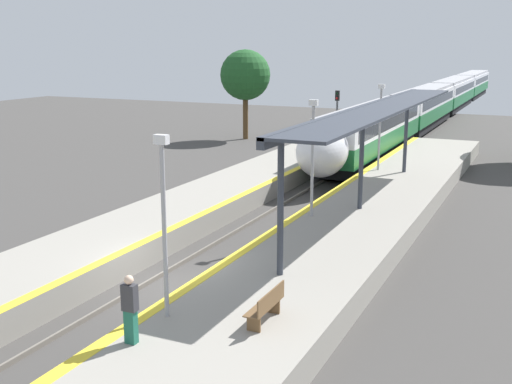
% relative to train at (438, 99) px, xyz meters
% --- Properties ---
extents(ground_plane, '(120.00, 120.00, 0.00)m').
position_rel_train_xyz_m(ground_plane, '(0.00, -52.93, -2.16)').
color(ground_plane, '#423F3D').
extents(rail_left, '(0.08, 90.00, 0.15)m').
position_rel_train_xyz_m(rail_left, '(-0.72, -52.93, -2.09)').
color(rail_left, slate).
rests_on(rail_left, ground_plane).
extents(rail_right, '(0.08, 90.00, 0.15)m').
position_rel_train_xyz_m(rail_right, '(0.72, -52.93, -2.09)').
color(rail_right, slate).
rests_on(rail_right, ground_plane).
extents(train, '(2.79, 78.85, 3.78)m').
position_rel_train_xyz_m(train, '(0.00, 0.00, 0.00)').
color(train, black).
rests_on(train, ground_plane).
extents(platform_right, '(4.80, 64.00, 0.94)m').
position_rel_train_xyz_m(platform_right, '(4.06, -52.93, -1.69)').
color(platform_right, gray).
rests_on(platform_right, ground_plane).
extents(platform_left, '(3.94, 64.00, 0.94)m').
position_rel_train_xyz_m(platform_left, '(-3.63, -52.93, -1.69)').
color(platform_left, gray).
rests_on(platform_left, ground_plane).
extents(platform_bench, '(0.44, 1.64, 0.89)m').
position_rel_train_xyz_m(platform_bench, '(4.95, -56.04, -0.75)').
color(platform_bench, brown).
rests_on(platform_bench, platform_right).
extents(person_waiting, '(0.36, 0.22, 1.71)m').
position_rel_train_xyz_m(person_waiting, '(2.49, -58.45, -0.34)').
color(person_waiting, '#1E604C').
rests_on(person_waiting, platform_right).
extents(railway_signal, '(0.28, 0.28, 4.74)m').
position_rel_train_xyz_m(railway_signal, '(-2.53, -27.02, 0.71)').
color(railway_signal, '#59595E').
rests_on(railway_signal, ground_plane).
extents(lamppost_near, '(0.36, 0.20, 4.79)m').
position_rel_train_xyz_m(lamppost_near, '(2.42, -56.78, 1.55)').
color(lamppost_near, '#9E9EA3').
rests_on(lamppost_near, platform_right).
extents(lamppost_mid, '(0.36, 0.20, 4.79)m').
position_rel_train_xyz_m(lamppost_mid, '(2.42, -45.73, 1.55)').
color(lamppost_mid, '#9E9EA3').
rests_on(lamppost_mid, platform_right).
extents(lamppost_far, '(0.36, 0.20, 4.79)m').
position_rel_train_xyz_m(lamppost_far, '(2.42, -34.68, 1.55)').
color(lamppost_far, '#9E9EA3').
rests_on(lamppost_far, platform_right).
extents(station_canopy, '(2.02, 20.91, 4.47)m').
position_rel_train_xyz_m(station_canopy, '(4.48, -43.71, 2.97)').
color(station_canopy, '#333842').
rests_on(station_canopy, platform_right).
extents(background_tree_left, '(4.18, 4.18, 7.46)m').
position_rel_train_xyz_m(background_tree_left, '(-12.39, -21.26, 3.17)').
color(background_tree_left, brown).
rests_on(background_tree_left, ground_plane).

